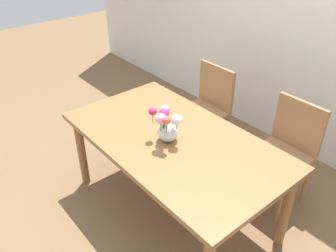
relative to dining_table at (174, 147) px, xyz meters
name	(u,v)px	position (x,y,z in m)	size (l,w,h in m)	color
ground_plane	(173,209)	(0.00, 0.00, -0.64)	(12.00, 12.00, 0.00)	brown
back_wall	(313,8)	(0.00, 1.60, 0.76)	(7.00, 0.10, 2.80)	silver
dining_table	(174,147)	(0.00, 0.00, 0.00)	(1.69, 0.95, 0.73)	olive
chair_left	(207,105)	(-0.45, 0.82, -0.13)	(0.42, 0.42, 0.90)	#9E7047
chair_right	(287,147)	(0.45, 0.82, -0.13)	(0.42, 0.42, 0.90)	#9E7047
flower_vase	(167,126)	(0.00, -0.06, 0.21)	(0.24, 0.21, 0.27)	silver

